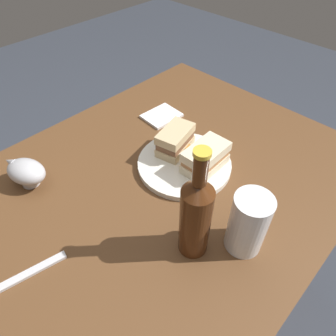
{
  "coord_description": "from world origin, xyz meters",
  "views": [
    {
      "loc": [
        0.34,
        0.39,
        1.34
      ],
      "look_at": [
        -0.06,
        0.0,
        0.79
      ],
      "focal_mm": 32.88,
      "sensor_mm": 36.0,
      "label": 1
    }
  ],
  "objects": [
    {
      "name": "plate",
      "position": [
        -0.12,
        0.01,
        0.77
      ],
      "size": [
        0.25,
        0.25,
        0.02
      ],
      "primitive_type": "cylinder",
      "color": "silver",
      "rests_on": "dining_table"
    },
    {
      "name": "potato_wedge_left_edge",
      "position": [
        -0.18,
        0.03,
        0.78
      ],
      "size": [
        0.05,
        0.05,
        0.02
      ],
      "primitive_type": "cube",
      "rotation": [
        0.0,
        0.0,
        4.07
      ],
      "color": "gold",
      "rests_on": "plate"
    },
    {
      "name": "potato_wedge_right_edge",
      "position": [
        -0.14,
        -0.02,
        0.79
      ],
      "size": [
        0.05,
        0.03,
        0.02
      ],
      "primitive_type": "cube",
      "rotation": [
        0.0,
        0.0,
        5.88
      ],
      "color": "#AD702D",
      "rests_on": "plate"
    },
    {
      "name": "pint_glass",
      "position": [
        -0.03,
        0.26,
        0.82
      ],
      "size": [
        0.08,
        0.08,
        0.14
      ],
      "color": "white",
      "rests_on": "dining_table"
    },
    {
      "name": "ground_plane",
      "position": [
        0.0,
        0.0,
        0.0
      ],
      "size": [
        6.0,
        6.0,
        0.0
      ],
      "primitive_type": "plane",
      "color": "#333842"
    },
    {
      "name": "cider_bottle",
      "position": [
        0.05,
        0.18,
        0.87
      ],
      "size": [
        0.06,
        0.06,
        0.27
      ],
      "color": "#47230F",
      "rests_on": "dining_table"
    },
    {
      "name": "gravy_boat",
      "position": [
        0.2,
        -0.23,
        0.8
      ],
      "size": [
        0.1,
        0.13,
        0.07
      ],
      "color": "#B7B7BC",
      "rests_on": "dining_table"
    },
    {
      "name": "potato_wedge_middle",
      "position": [
        -0.16,
        -0.04,
        0.79
      ],
      "size": [
        0.03,
        0.05,
        0.02
      ],
      "primitive_type": "cube",
      "rotation": [
        0.0,
        0.0,
        4.46
      ],
      "color": "#AD702D",
      "rests_on": "plate"
    },
    {
      "name": "napkin",
      "position": [
        -0.23,
        -0.19,
        0.76
      ],
      "size": [
        0.12,
        0.1,
        0.01
      ],
      "primitive_type": "cube",
      "rotation": [
        0.0,
        0.0,
        -0.06
      ],
      "color": "white",
      "rests_on": "dining_table"
    },
    {
      "name": "sandwich_half_right",
      "position": [
        -0.13,
        -0.04,
        0.81
      ],
      "size": [
        0.12,
        0.09,
        0.07
      ],
      "color": "#CCB284",
      "rests_on": "plate"
    },
    {
      "name": "dining_table",
      "position": [
        0.0,
        0.0,
        0.38
      ],
      "size": [
        1.11,
        0.8,
        0.76
      ],
      "primitive_type": "cube",
      "color": "brown",
      "rests_on": "ground"
    },
    {
      "name": "potato_wedge_back",
      "position": [
        -0.15,
        0.04,
        0.78
      ],
      "size": [
        0.04,
        0.03,
        0.02
      ],
      "primitive_type": "cube",
      "rotation": [
        0.0,
        0.0,
        3.45
      ],
      "color": "gold",
      "rests_on": "plate"
    },
    {
      "name": "sandwich_half_left",
      "position": [
        -0.14,
        0.06,
        0.81
      ],
      "size": [
        0.12,
        0.08,
        0.07
      ],
      "color": "beige",
      "rests_on": "plate"
    },
    {
      "name": "fork",
      "position": [
        0.34,
        -0.01,
        0.76
      ],
      "size": [
        0.18,
        0.05,
        0.01
      ],
      "primitive_type": "cube",
      "rotation": [
        0.0,
        0.0,
        2.93
      ],
      "color": "silver",
      "rests_on": "dining_table"
    },
    {
      "name": "potato_wedge_front",
      "position": [
        -0.15,
        -0.03,
        0.79
      ],
      "size": [
        0.02,
        0.05,
        0.02
      ],
      "primitive_type": "cube",
      "rotation": [
        0.0,
        0.0,
        1.62
      ],
      "color": "gold",
      "rests_on": "plate"
    }
  ]
}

